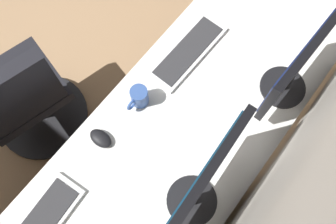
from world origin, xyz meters
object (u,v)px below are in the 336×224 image
object	(u,v)px
monitor_primary	(299,63)
keyboard_spare	(188,51)
mouse_spare	(101,138)
office_chair	(25,100)
drawer_pedestal	(168,175)
coffee_mug	(139,97)
monitor_secondary	(196,192)

from	to	relation	value
monitor_primary	keyboard_spare	bearing A→B (deg)	-75.16
keyboard_spare	mouse_spare	size ratio (longest dim) A/B	4.07
mouse_spare	office_chair	size ratio (longest dim) A/B	0.11
drawer_pedestal	office_chair	bearing A→B (deg)	-78.55
drawer_pedestal	keyboard_spare	world-z (taller)	keyboard_spare
keyboard_spare	office_chair	xyz separation A→B (m)	(0.61, -0.58, -0.28)
monitor_primary	keyboard_spare	xyz separation A→B (m)	(0.11, -0.43, -0.22)
mouse_spare	coffee_mug	bearing A→B (deg)	175.75
monitor_secondary	coffee_mug	world-z (taller)	monitor_secondary
mouse_spare	office_chair	world-z (taller)	office_chair
drawer_pedestal	keyboard_spare	distance (m)	0.64
keyboard_spare	coffee_mug	xyz separation A→B (m)	(0.32, -0.02, 0.04)
keyboard_spare	coffee_mug	world-z (taller)	coffee_mug
monitor_secondary	keyboard_spare	distance (m)	0.71
monitor_primary	coffee_mug	bearing A→B (deg)	-46.24
monitor_primary	monitor_secondary	distance (m)	0.64
drawer_pedestal	office_chair	xyz separation A→B (m)	(0.16, -0.81, 0.11)
keyboard_spare	mouse_spare	bearing A→B (deg)	-4.10
drawer_pedestal	keyboard_spare	xyz separation A→B (m)	(-0.45, -0.23, 0.39)
monitor_primary	keyboard_spare	distance (m)	0.50
monitor_primary	coffee_mug	size ratio (longest dim) A/B	4.17
coffee_mug	monitor_primary	bearing A→B (deg)	133.76
keyboard_spare	coffee_mug	distance (m)	0.32
drawer_pedestal	monitor_secondary	bearing A→B (deg)	66.55
drawer_pedestal	keyboard_spare	bearing A→B (deg)	-152.67
monitor_primary	office_chair	world-z (taller)	monitor_primary
drawer_pedestal	monitor_primary	size ratio (longest dim) A/B	1.44
keyboard_spare	office_chair	distance (m)	0.89
drawer_pedestal	monitor_primary	distance (m)	0.85
drawer_pedestal	monitor_secondary	xyz separation A→B (m)	(0.08, 0.18, 0.64)
monitor_primary	coffee_mug	distance (m)	0.65
monitor_primary	keyboard_spare	world-z (taller)	monitor_primary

